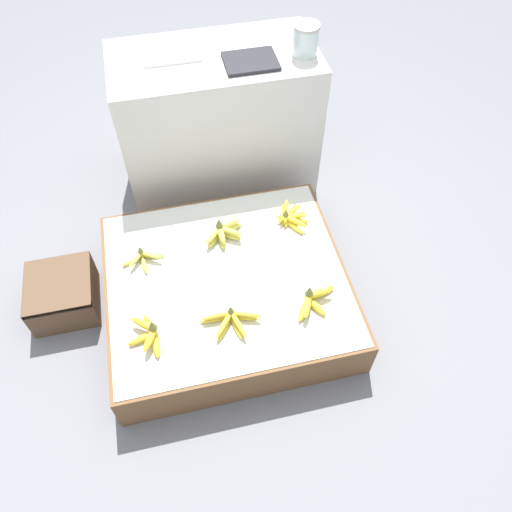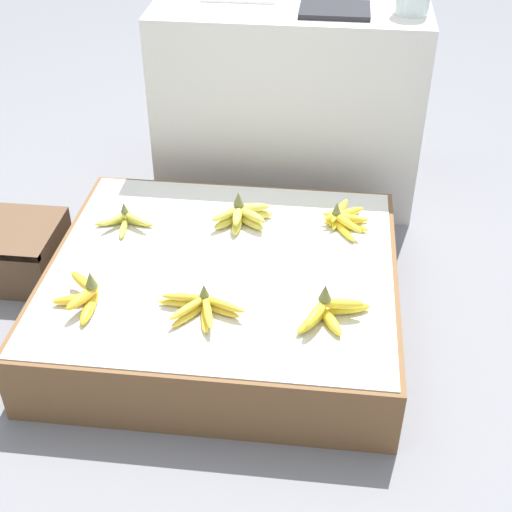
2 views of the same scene
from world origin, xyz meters
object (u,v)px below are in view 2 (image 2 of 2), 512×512
at_px(wooden_crate, 17,251).
at_px(banana_bunch_middle_midleft, 242,216).
at_px(banana_bunch_front_left, 85,294).
at_px(banana_bunch_middle_left, 125,221).
at_px(banana_bunch_front_midleft, 200,307).
at_px(banana_bunch_middle_midright, 343,219).
at_px(banana_bunch_front_midright, 329,311).

xyz_separation_m(wooden_crate, banana_bunch_middle_midleft, (0.80, 0.07, 0.17)).
bearing_deg(banana_bunch_middle_midleft, banana_bunch_front_left, -130.72).
bearing_deg(wooden_crate, banana_bunch_middle_midleft, 4.85).
bearing_deg(banana_bunch_middle_left, wooden_crate, -178.67).
xyz_separation_m(banana_bunch_front_midleft, banana_bunch_middle_left, (-0.33, 0.42, -0.00)).
height_order(wooden_crate, banana_bunch_middle_midright, banana_bunch_middle_midright).
height_order(wooden_crate, banana_bunch_middle_midleft, banana_bunch_middle_midleft).
relative_size(wooden_crate, banana_bunch_front_midright, 1.43).
distance_m(banana_bunch_middle_left, banana_bunch_middle_midright, 0.74).
relative_size(banana_bunch_front_midleft, banana_bunch_middle_left, 1.30).
distance_m(banana_bunch_front_midleft, banana_bunch_front_midright, 0.37).
xyz_separation_m(banana_bunch_middle_left, banana_bunch_middle_midleft, (0.39, 0.06, 0.01)).
relative_size(banana_bunch_front_left, banana_bunch_middle_left, 1.06).
height_order(banana_bunch_front_left, banana_bunch_front_midleft, banana_bunch_front_left).
relative_size(banana_bunch_front_left, banana_bunch_front_midleft, 0.82).
bearing_deg(banana_bunch_front_left, banana_bunch_middle_midright, 33.95).
xyz_separation_m(banana_bunch_front_left, banana_bunch_middle_midright, (0.74, 0.50, -0.01)).
bearing_deg(banana_bunch_middle_midleft, banana_bunch_middle_midright, 5.73).
relative_size(wooden_crate, banana_bunch_middle_midright, 1.38).
distance_m(banana_bunch_front_left, banana_bunch_middle_left, 0.41).
bearing_deg(banana_bunch_middle_midright, wooden_crate, -174.88).
distance_m(banana_bunch_front_left, banana_bunch_front_midright, 0.71).
relative_size(banana_bunch_front_midright, banana_bunch_middle_midleft, 1.05).
bearing_deg(banana_bunch_front_left, banana_bunch_middle_midleft, 49.28).
bearing_deg(banana_bunch_middle_midright, banana_bunch_front_left, -146.05).
bearing_deg(banana_bunch_front_midright, banana_bunch_front_midleft, -178.05).
bearing_deg(banana_bunch_middle_left, banana_bunch_front_midright, -29.84).
height_order(banana_bunch_middle_midleft, banana_bunch_middle_midright, banana_bunch_middle_midleft).
distance_m(banana_bunch_middle_midleft, banana_bunch_middle_midright, 0.34).
bearing_deg(banana_bunch_front_midleft, wooden_crate, 151.32).
xyz_separation_m(banana_bunch_front_midright, banana_bunch_middle_left, (-0.70, 0.40, -0.01)).
relative_size(wooden_crate, banana_bunch_middle_midleft, 1.50).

